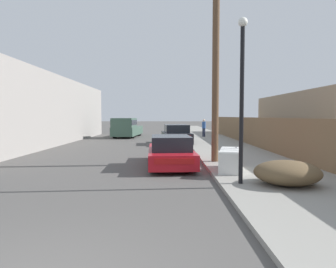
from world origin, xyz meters
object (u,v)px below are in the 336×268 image
(utility_pole, at_px, (215,59))
(brush_pile, at_px, (286,173))
(discarded_fridge, at_px, (229,160))
(pickup_truck, at_px, (125,128))
(pedestrian, at_px, (203,128))
(car_parked_mid, at_px, (175,135))
(parked_sports_car_red, at_px, (169,152))
(street_lamp, at_px, (241,88))

(utility_pole, relative_size, brush_pile, 4.52)
(discarded_fridge, distance_m, pickup_truck, 18.98)
(discarded_fridge, height_order, pedestrian, pedestrian)
(car_parked_mid, distance_m, pedestrian, 6.57)
(pickup_truck, distance_m, brush_pile, 21.41)
(parked_sports_car_red, relative_size, brush_pile, 2.58)
(brush_pile, height_order, pedestrian, pedestrian)
(pickup_truck, xyz_separation_m, utility_pole, (5.92, -15.84, 3.46))
(street_lamp, distance_m, brush_pile, 2.67)
(street_lamp, bearing_deg, parked_sports_car_red, 117.97)
(utility_pole, height_order, street_lamp, utility_pole)
(utility_pole, relative_size, pedestrian, 5.11)
(parked_sports_car_red, distance_m, street_lamp, 4.75)
(discarded_fridge, height_order, parked_sports_car_red, parked_sports_car_red)
(car_parked_mid, bearing_deg, parked_sports_car_red, -97.95)
(parked_sports_car_red, bearing_deg, utility_pole, 10.25)
(car_parked_mid, height_order, pickup_truck, pickup_truck)
(discarded_fridge, distance_m, utility_pole, 4.42)
(car_parked_mid, bearing_deg, brush_pile, -83.38)
(parked_sports_car_red, distance_m, utility_pole, 4.26)
(pickup_truck, bearing_deg, car_parked_mid, 127.91)
(street_lamp, relative_size, brush_pile, 2.53)
(parked_sports_car_red, relative_size, street_lamp, 1.02)
(brush_pile, distance_m, pedestrian, 19.30)
(street_lamp, bearing_deg, car_parked_mid, 96.36)
(street_lamp, xyz_separation_m, pedestrian, (1.24, 19.13, -1.86))
(pickup_truck, distance_m, utility_pole, 17.26)
(parked_sports_car_red, distance_m, pickup_truck, 16.77)
(pickup_truck, xyz_separation_m, brush_pile, (7.26, -20.14, -0.45))
(car_parked_mid, distance_m, street_lamp, 13.41)
(car_parked_mid, xyz_separation_m, street_lamp, (1.47, -13.16, 2.15))
(discarded_fridge, bearing_deg, utility_pole, 109.21)
(car_parked_mid, bearing_deg, pedestrian, 60.67)
(pickup_truck, height_order, street_lamp, street_lamp)
(utility_pole, bearing_deg, brush_pile, -72.69)
(utility_pole, relative_size, street_lamp, 1.79)
(brush_pile, bearing_deg, pedestrian, 90.03)
(parked_sports_car_red, height_order, car_parked_mid, car_parked_mid)
(utility_pole, distance_m, pedestrian, 15.44)
(street_lamp, bearing_deg, discarded_fridge, 86.53)
(discarded_fridge, distance_m, pedestrian, 17.16)
(discarded_fridge, xyz_separation_m, pedestrian, (1.12, 17.11, 0.45))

